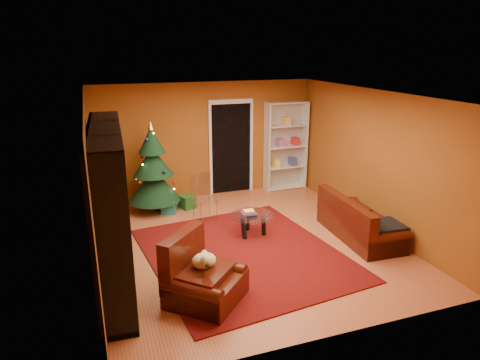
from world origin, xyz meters
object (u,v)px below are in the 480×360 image
object	(u,v)px
gift_box_green	(187,202)
armchair	(206,275)
sofa	(361,217)
christmas_tree	(153,168)
white_bookshelf	(286,146)
gift_box_teal	(169,206)
dog	(204,261)
acrylic_chair	(205,200)
rug	(243,254)
gift_box_red	(163,204)
coffee_table	(252,225)
media_unit	(111,207)

from	to	relation	value
gift_box_green	armchair	bearing A→B (deg)	-98.58
gift_box_green	sofa	xyz separation A→B (m)	(2.65, -2.47, 0.25)
christmas_tree	white_bookshelf	xyz separation A→B (m)	(3.23, 0.46, 0.12)
christmas_tree	gift_box_teal	bearing A→B (deg)	-41.45
christmas_tree	white_bookshelf	bearing A→B (deg)	8.15
gift_box_teal	gift_box_green	distance (m)	0.44
white_bookshelf	dog	bearing A→B (deg)	-128.20
gift_box_green	acrylic_chair	distance (m)	0.80
white_bookshelf	sofa	xyz separation A→B (m)	(0.10, -3.02, -0.66)
rug	dog	xyz separation A→B (m)	(-0.94, -1.04, 0.56)
sofa	acrylic_chair	world-z (taller)	acrylic_chair
rug	gift_box_teal	world-z (taller)	gift_box_teal
gift_box_green	dog	world-z (taller)	dog
christmas_tree	gift_box_teal	world-z (taller)	christmas_tree
gift_box_green	gift_box_red	distance (m)	0.54
gift_box_teal	white_bookshelf	xyz separation A→B (m)	(2.98, 0.68, 0.91)
gift_box_green	coffee_table	size ratio (longest dim) A/B	0.36
rug	dog	size ratio (longest dim) A/B	8.76
christmas_tree	acrylic_chair	xyz separation A→B (m)	(0.88, -0.81, -0.52)
sofa	acrylic_chair	bearing A→B (deg)	57.32
dog	armchair	bearing A→B (deg)	-135.00
rug	acrylic_chair	bearing A→B (deg)	96.93
media_unit	christmas_tree	bearing A→B (deg)	72.21
acrylic_chair	white_bookshelf	bearing A→B (deg)	18.95
acrylic_chair	dog	bearing A→B (deg)	-114.52
gift_box_green	dog	xyz separation A→B (m)	(-0.53, -3.46, 0.43)
gift_box_teal	gift_box_green	bearing A→B (deg)	17.56
rug	gift_box_red	xyz separation A→B (m)	(-0.92, 2.57, 0.09)
gift_box_red	coffee_table	world-z (taller)	coffee_table
armchair	christmas_tree	bearing A→B (deg)	46.34
acrylic_chair	gift_box_teal	bearing A→B (deg)	127.16
gift_box_teal	white_bookshelf	world-z (taller)	white_bookshelf
white_bookshelf	sofa	bearing A→B (deg)	-88.78
coffee_table	gift_box_red	bearing A→B (deg)	124.72
acrylic_chair	gift_box_green	bearing A→B (deg)	96.04
dog	acrylic_chair	world-z (taller)	acrylic_chair
armchair	dog	distance (m)	0.20
christmas_tree	gift_box_red	size ratio (longest dim) A/B	9.78
acrylic_chair	rug	bearing A→B (deg)	-92.55
rug	media_unit	size ratio (longest dim) A/B	1.17
media_unit	gift_box_red	bearing A→B (deg)	69.69
christmas_tree	coffee_table	bearing A→B (deg)	-51.11
rug	gift_box_green	world-z (taller)	gift_box_green
gift_box_red	coffee_table	bearing A→B (deg)	-55.28
armchair	dog	size ratio (longest dim) A/B	2.46
rug	dog	distance (m)	1.51
dog	gift_box_red	bearing A→B (deg)	43.76
rug	gift_box_teal	distance (m)	2.43
media_unit	white_bookshelf	world-z (taller)	media_unit
dog	coffee_table	world-z (taller)	dog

